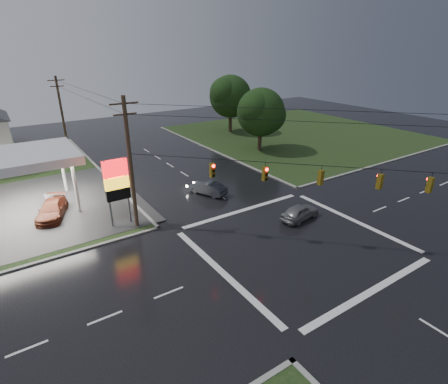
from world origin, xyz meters
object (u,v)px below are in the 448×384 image
pylon_sign (117,182)px  car_north (208,188)px  car_crossing (300,212)px  utility_pole_n (62,113)px  tree_ne_near (262,112)px  utility_pole_nw (130,163)px  tree_ne_far (231,97)px  car_pump (52,209)px

pylon_sign → car_north: 10.39m
car_crossing → utility_pole_n: bearing=10.7°
utility_pole_n → tree_ne_near: (23.64, -16.01, 0.09)m
utility_pole_nw → car_north: (8.70, 2.67, -5.04)m
pylon_sign → utility_pole_n: bearing=87.9°
utility_pole_nw → tree_ne_far: bearing=42.6°
car_north → utility_pole_n: bearing=-95.4°
car_north → car_pump: (-14.42, 3.26, 0.05)m
tree_ne_near → car_pump: tree_ne_near is taller
tree_ne_near → car_pump: size_ratio=1.78×
pylon_sign → car_crossing: (13.68, -7.69, -3.32)m
pylon_sign → tree_ne_far: tree_ne_far is taller
utility_pole_nw → car_crossing: (12.68, -6.69, -5.03)m
pylon_sign → car_pump: bearing=133.7°
utility_pole_n → car_pump: size_ratio=2.08×
tree_ne_near → tree_ne_far: 12.39m
utility_pole_n → tree_ne_near: 28.55m
car_pump → tree_ne_far: bearing=51.2°
tree_ne_near → tree_ne_far: tree_ne_far is taller
pylon_sign → utility_pole_nw: utility_pole_nw is taller
tree_ne_far → car_north: (-17.95, -21.82, -5.50)m
car_pump → car_crossing: bearing=-13.1°
utility_pole_nw → car_pump: 9.63m
utility_pole_nw → utility_pole_n: utility_pole_nw is taller
utility_pole_n → car_north: bearing=-71.4°
utility_pole_nw → tree_ne_near: (23.64, 12.49, -0.16)m
car_north → car_crossing: (3.98, -9.36, 0.01)m
car_north → pylon_sign: bearing=-14.3°
tree_ne_far → car_crossing: tree_ne_far is taller
pylon_sign → utility_pole_nw: size_ratio=0.55×
utility_pole_nw → car_north: utility_pole_nw is taller
car_north → car_pump: 14.78m
car_crossing → car_north: bearing=13.9°
car_crossing → pylon_sign: bearing=51.6°
car_crossing → car_pump: size_ratio=0.80×
tree_ne_far → car_pump: bearing=-150.2°
utility_pole_n → tree_ne_far: utility_pole_n is taller
pylon_sign → car_pump: pylon_sign is taller
car_pump → utility_pole_nw: bearing=-24.7°
car_north → car_pump: car_pump is taller
pylon_sign → utility_pole_n: 27.56m
utility_pole_nw → tree_ne_near: bearing=27.9°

